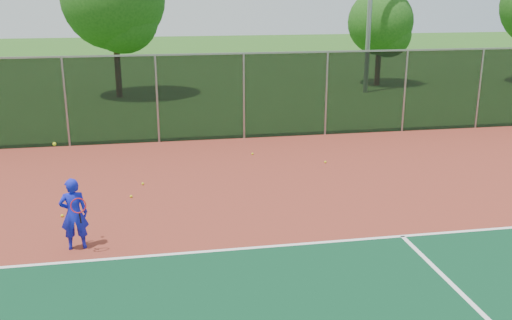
# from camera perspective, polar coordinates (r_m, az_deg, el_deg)

# --- Properties ---
(court_apron) EXTENTS (30.00, 20.00, 0.02)m
(court_apron) POSITION_cam_1_polar(r_m,az_deg,el_deg) (11.22, 7.04, -10.47)
(court_apron) COLOR maroon
(court_apron) RESTS_ON ground
(fence_back) EXTENTS (30.00, 0.06, 3.03)m
(fence_back) POSITION_cam_1_polar(r_m,az_deg,el_deg) (20.07, -1.22, 6.48)
(fence_back) COLOR black
(fence_back) RESTS_ON court_apron
(tennis_player) EXTENTS (0.59, 0.62, 2.23)m
(tennis_player) POSITION_cam_1_polar(r_m,az_deg,el_deg) (12.09, -17.75, -5.14)
(tennis_player) COLOR #151BC5
(tennis_player) RESTS_ON court_apron
(practice_ball_0) EXTENTS (0.07, 0.07, 0.07)m
(practice_ball_0) POSITION_cam_1_polar(r_m,az_deg,el_deg) (15.78, -11.26, -2.34)
(practice_ball_0) COLOR yellow
(practice_ball_0) RESTS_ON court_apron
(practice_ball_1) EXTENTS (0.07, 0.07, 0.07)m
(practice_ball_1) POSITION_cam_1_polar(r_m,az_deg,el_deg) (17.55, 6.95, -0.19)
(practice_ball_1) COLOR yellow
(practice_ball_1) RESTS_ON court_apron
(practice_ball_3) EXTENTS (0.07, 0.07, 0.07)m
(practice_ball_3) POSITION_cam_1_polar(r_m,az_deg,el_deg) (14.88, -12.38, -3.58)
(practice_ball_3) COLOR yellow
(practice_ball_3) RESTS_ON court_apron
(practice_ball_4) EXTENTS (0.07, 0.07, 0.07)m
(practice_ball_4) POSITION_cam_1_polar(r_m,az_deg,el_deg) (18.29, -0.36, 0.63)
(practice_ball_4) COLOR yellow
(practice_ball_4) RESTS_ON court_apron
(practice_ball_5) EXTENTS (0.07, 0.07, 0.07)m
(practice_ball_5) POSITION_cam_1_polar(r_m,az_deg,el_deg) (14.08, -18.82, -5.29)
(practice_ball_5) COLOR yellow
(practice_ball_5) RESTS_ON court_apron
(tree_back_left) EXTENTS (4.91, 4.91, 7.22)m
(tree_back_left) POSITION_cam_1_polar(r_m,az_deg,el_deg) (28.76, -13.90, 15.03)
(tree_back_left) COLOR #352113
(tree_back_left) RESTS_ON ground
(tree_back_mid) EXTENTS (3.54, 3.54, 5.20)m
(tree_back_mid) POSITION_cam_1_polar(r_m,az_deg,el_deg) (32.57, 12.54, 13.01)
(tree_back_mid) COLOR #352113
(tree_back_mid) RESTS_ON ground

